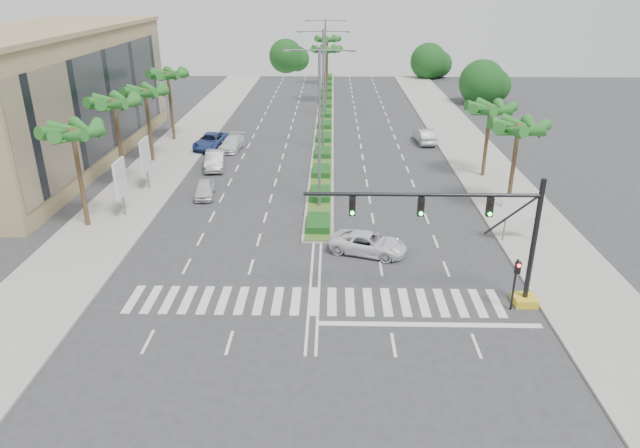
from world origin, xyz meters
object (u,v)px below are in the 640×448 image
object	(u,v)px
car_right	(425,136)
car_parked_b	(215,160)
car_parked_c	(211,141)
car_parked_d	(232,143)
car_crossing	(368,243)
car_parked_a	(204,189)

from	to	relation	value
car_right	car_parked_b	bearing A→B (deg)	19.84
car_parked_c	car_parked_d	world-z (taller)	car_parked_c
car_parked_c	car_crossing	size ratio (longest dim) A/B	1.13
car_parked_d	car_right	size ratio (longest dim) A/B	0.98
car_parked_c	car_parked_d	size ratio (longest dim) A/B	1.17
car_right	car_crossing	bearing A→B (deg)	69.85
car_parked_b	car_parked_d	world-z (taller)	car_parked_b
car_parked_c	car_crossing	distance (m)	28.97
car_parked_b	car_right	bearing A→B (deg)	17.30
car_parked_d	car_crossing	distance (m)	27.42
car_parked_c	car_parked_b	bearing A→B (deg)	-68.49
car_parked_a	car_right	bearing A→B (deg)	32.61
car_parked_c	car_right	bearing A→B (deg)	13.54
car_parked_b	car_right	size ratio (longest dim) A/B	1.00
car_parked_c	car_crossing	xyz separation A→B (m)	(15.12, -24.71, -0.09)
car_crossing	car_right	distance (m)	28.39
car_parked_d	car_right	bearing A→B (deg)	15.43
car_parked_c	car_parked_d	xyz separation A→B (m)	(2.33, -0.45, -0.08)
car_parked_b	car_crossing	bearing A→B (deg)	-60.29
car_parked_d	car_right	world-z (taller)	car_right
car_parked_a	car_parked_d	bearing A→B (deg)	82.71
car_parked_c	car_right	distance (m)	22.92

